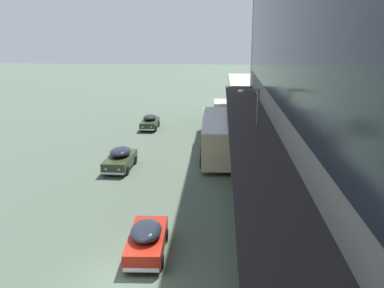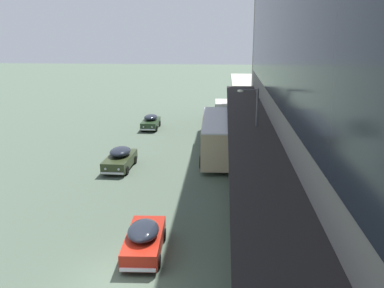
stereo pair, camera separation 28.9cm
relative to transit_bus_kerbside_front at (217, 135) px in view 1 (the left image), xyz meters
name	(u,v)px [view 1 (the left image)]	position (x,y,z in m)	size (l,w,h in m)	color
ground	(120,283)	(-3.94, -19.50, -1.91)	(240.00, 240.00, 0.00)	#4B5B4A
transit_bus_kerbside_front	(217,135)	(0.00, 0.00, 0.00)	(2.96, 11.10, 3.33)	tan
sedan_trailing_mid	(150,122)	(-7.47, 10.14, -1.15)	(1.84, 4.32, 1.54)	#22361E
sedan_oncoming_front	(147,239)	(-3.18, -16.92, -1.12)	(1.98, 4.54, 1.62)	#AB2013
sedan_far_back	(120,159)	(-7.51, -3.93, -1.10)	(2.03, 4.66, 1.66)	#2D361D
vw_van	(221,108)	(0.33, 17.36, -0.81)	(1.96, 4.58, 1.96)	teal
pedestrian_at_kerb	(266,186)	(3.20, -10.28, -0.73)	(0.33, 0.62, 1.86)	black
street_lamp	(254,126)	(2.70, -5.74, 2.06)	(1.50, 0.28, 6.51)	#4C4C51
fire_hydrant	(270,243)	(2.82, -16.38, -1.41)	(0.20, 0.40, 0.70)	#B72D16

